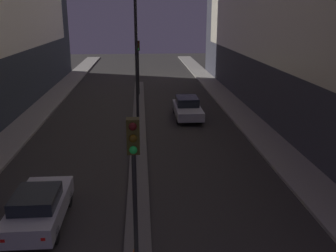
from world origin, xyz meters
The scene contains 6 objects.
median_strip centered at (0.00, 18.30, 0.07)m, with size 0.92×34.61×0.13m.
traffic_light_near centered at (0.00, 3.20, 3.74)m, with size 0.32×0.42×4.94m.
traffic_light_mid centered at (0.00, 29.02, 3.74)m, with size 0.32×0.42×4.94m.
street_lamp centered at (0.00, 14.87, 6.07)m, with size 0.47×0.47×9.40m.
car_left_lane centered at (-3.59, 6.93, 0.75)m, with size 1.78×4.13×1.45m.
car_right_lane centered at (3.59, 21.07, 0.76)m, with size 1.84×4.60×1.52m.
Camera 1 is at (0.23, -5.55, 7.55)m, focal length 40.00 mm.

